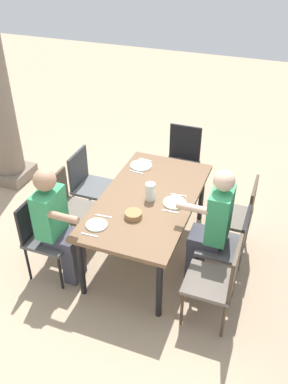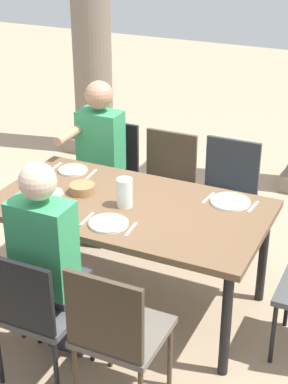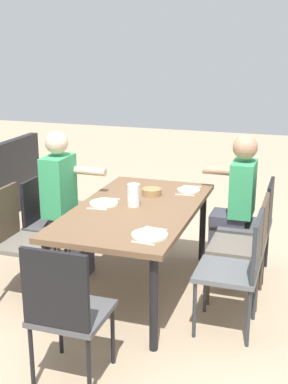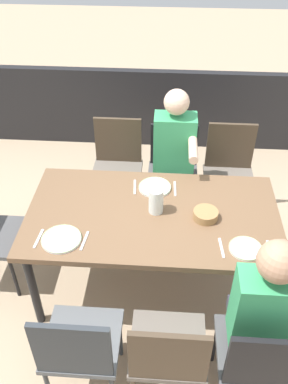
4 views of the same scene
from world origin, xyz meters
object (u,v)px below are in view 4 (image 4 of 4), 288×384
diner_woman_green (260,311)px  plate_1 (155,187)px  chair_mid_north (168,352)px  dining_table (153,220)px  bread_basket (206,215)px  chair_east_north (79,346)px  plate_0 (246,248)px  chair_west_north (259,358)px  chair_mid_south (173,167)px  chair_east_south (117,163)px  diner_man_white (174,162)px  water_pitcher (156,202)px  plate_2 (61,239)px  chair_west_south (229,169)px

diner_woman_green → plate_1: size_ratio=5.28×
chair_mid_north → diner_woman_green: 0.56m
dining_table → bread_basket: 0.37m
chair_east_north → plate_1: chair_east_north is taller
dining_table → bread_basket: bread_basket is taller
diner_woman_green → plate_1: bearing=-57.4°
chair_east_north → plate_0: bearing=-148.2°
plate_0 → dining_table: bearing=-26.5°
chair_mid_north → diner_woman_green: bearing=-160.2°
chair_east_north → plate_0: size_ratio=4.24×
chair_west_north → chair_east_north: size_ratio=0.99×
chair_mid_south → dining_table: bearing=81.4°
chair_east_south → plate_1: 0.75m
diner_man_white → water_pitcher: bearing=80.0°
water_pitcher → dining_table: bearing=54.4°
chair_mid_north → chair_west_north: bearing=179.9°
dining_table → plate_2: plate_2 is taller
diner_man_white → plate_1: diner_man_white is taller
dining_table → plate_2: bearing=27.5°
chair_west_south → plate_1: bearing=44.2°
chair_mid_north → chair_mid_south: chair_mid_south is taller
diner_woman_green → chair_mid_south: bearing=-72.7°
chair_east_north → plate_2: (0.21, -0.60, 0.24)m
plate_1 → plate_2: bearing=45.4°
chair_mid_south → diner_woman_green: (-0.50, 1.61, 0.18)m
plate_0 → chair_west_north: bearing=93.5°
chair_west_south → plate_2: 1.72m
dining_table → water_pitcher: (-0.02, -0.03, 0.15)m
plate_2 → bread_basket: bearing=-163.5°
diner_man_white → plate_0: 1.11m
diner_woman_green → plate_2: (1.21, -0.42, 0.06)m
water_pitcher → plate_2: bearing=28.8°
chair_west_south → diner_man_white: 0.57m
water_pitcher → bread_basket: 0.35m
chair_mid_south → chair_east_north: size_ratio=0.98×
diner_man_white → chair_west_south: bearing=-158.4°
plate_2 → chair_mid_south: bearing=-120.7°
diner_woman_green → plate_1: 1.19m
chair_mid_north → bread_basket: (-0.22, -0.87, 0.27)m
dining_table → plate_0: plate_0 is taller
chair_west_north → plate_1: size_ratio=3.63×
chair_west_south → chair_east_north: chair_west_south is taller
chair_east_north → diner_woman_green: size_ratio=0.70×
water_pitcher → plate_0: bearing=150.6°
chair_west_south → chair_mid_south: (0.50, 0.00, -0.00)m
water_pitcher → plate_1: bearing=-85.7°
bread_basket → plate_0: bearing=130.8°
chair_mid_south → plate_0: bearing=111.2°
dining_table → diner_man_white: bearing=-101.2°
diner_woman_green → plate_0: 0.42m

